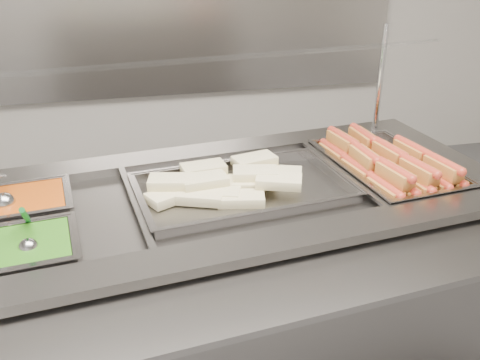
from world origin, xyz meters
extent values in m
cube|color=#9D9793|center=(0.00, 2.45, 1.20)|extent=(3.00, 0.04, 1.20)
cube|color=slate|center=(-0.09, 0.37, 0.42)|extent=(1.83, 0.94, 0.85)
cube|color=gray|center=(-0.05, 0.03, 0.86)|extent=(1.83, 0.35, 0.03)
cube|color=gray|center=(-0.13, 0.71, 0.86)|extent=(1.83, 0.35, 0.03)
cube|color=gray|center=(0.76, 0.47, 0.86)|extent=(0.19, 0.57, 0.03)
cube|color=black|center=(-0.09, 0.37, 0.75)|extent=(1.63, 0.74, 0.02)
cube|color=gray|center=(0.33, 0.42, 0.87)|extent=(0.09, 0.55, 0.01)
cube|color=gray|center=(-0.38, 0.33, 0.87)|extent=(0.09, 0.55, 0.01)
cube|color=gray|center=(-0.03, -0.13, 0.83)|extent=(1.77, 0.45, 0.02)
cylinder|color=silver|center=(0.63, 0.77, 1.09)|extent=(0.02, 0.02, 0.43)
cube|color=silver|center=(-0.11, 0.57, 1.25)|extent=(1.63, 0.48, 0.08)
cube|color=#BC3A0A|center=(-0.73, 0.43, 0.84)|extent=(0.30, 0.25, 0.09)
cube|color=#226810|center=(-0.69, 0.15, 0.84)|extent=(0.30, 0.25, 0.09)
cube|color=#B06224|center=(0.42, 0.26, 0.86)|extent=(0.07, 0.15, 0.05)
cylinder|color=#B43020|center=(0.42, 0.26, 0.88)|extent=(0.05, 0.16, 0.03)
cube|color=#B06224|center=(0.40, 0.43, 0.86)|extent=(0.07, 0.15, 0.05)
cylinder|color=#B43020|center=(0.40, 0.43, 0.88)|extent=(0.05, 0.16, 0.03)
cube|color=#B06224|center=(0.38, 0.60, 0.86)|extent=(0.07, 0.15, 0.05)
cylinder|color=#B43020|center=(0.38, 0.60, 0.88)|extent=(0.05, 0.16, 0.03)
cube|color=#B06224|center=(0.48, 0.26, 0.86)|extent=(0.07, 0.15, 0.05)
cylinder|color=#B43020|center=(0.48, 0.26, 0.88)|extent=(0.05, 0.16, 0.03)
cube|color=#B06224|center=(0.46, 0.43, 0.86)|extent=(0.07, 0.15, 0.05)
cylinder|color=#B43020|center=(0.46, 0.43, 0.88)|extent=(0.05, 0.16, 0.03)
cube|color=#B06224|center=(0.44, 0.60, 0.86)|extent=(0.07, 0.15, 0.05)
cylinder|color=#B43020|center=(0.44, 0.60, 0.88)|extent=(0.05, 0.16, 0.03)
cube|color=#B06224|center=(0.54, 0.27, 0.86)|extent=(0.06, 0.15, 0.05)
cylinder|color=#B43020|center=(0.54, 0.27, 0.88)|extent=(0.04, 0.16, 0.03)
cube|color=#B06224|center=(0.52, 0.44, 0.86)|extent=(0.07, 0.15, 0.05)
cylinder|color=#B43020|center=(0.52, 0.44, 0.88)|extent=(0.05, 0.16, 0.03)
cube|color=#B06224|center=(0.50, 0.61, 0.86)|extent=(0.07, 0.15, 0.05)
cylinder|color=#B43020|center=(0.50, 0.61, 0.88)|extent=(0.05, 0.16, 0.03)
cube|color=#B06224|center=(0.60, 0.28, 0.86)|extent=(0.07, 0.15, 0.05)
cylinder|color=#B43020|center=(0.60, 0.28, 0.88)|extent=(0.05, 0.16, 0.03)
cube|color=#B06224|center=(0.58, 0.45, 0.86)|extent=(0.06, 0.15, 0.05)
cylinder|color=#B43020|center=(0.58, 0.45, 0.88)|extent=(0.05, 0.16, 0.03)
cube|color=#B06224|center=(0.56, 0.62, 0.86)|extent=(0.07, 0.15, 0.05)
cylinder|color=#B43020|center=(0.56, 0.62, 0.88)|extent=(0.05, 0.16, 0.03)
cube|color=#B06224|center=(0.66, 0.29, 0.86)|extent=(0.07, 0.15, 0.05)
cylinder|color=#B43020|center=(0.66, 0.29, 0.88)|extent=(0.05, 0.16, 0.03)
cube|color=#B06224|center=(0.45, 0.27, 0.91)|extent=(0.08, 0.15, 0.05)
cylinder|color=#B43020|center=(0.45, 0.27, 0.93)|extent=(0.06, 0.16, 0.03)
cube|color=#B06224|center=(0.42, 0.43, 0.91)|extent=(0.06, 0.15, 0.05)
cylinder|color=#B43020|center=(0.42, 0.43, 0.93)|extent=(0.04, 0.16, 0.03)
cube|color=#B06224|center=(0.41, 0.59, 0.91)|extent=(0.07, 0.15, 0.05)
cylinder|color=#B43020|center=(0.41, 0.59, 0.93)|extent=(0.06, 0.16, 0.03)
cube|color=#B06224|center=(0.54, 0.28, 0.91)|extent=(0.08, 0.15, 0.05)
cylinder|color=#B43020|center=(0.54, 0.28, 0.93)|extent=(0.06, 0.16, 0.03)
cube|color=#B06224|center=(0.52, 0.44, 0.91)|extent=(0.07, 0.15, 0.05)
cylinder|color=#B43020|center=(0.52, 0.44, 0.93)|extent=(0.05, 0.16, 0.03)
cube|color=#B06224|center=(0.50, 0.61, 0.91)|extent=(0.06, 0.15, 0.05)
cylinder|color=#B43020|center=(0.50, 0.61, 0.93)|extent=(0.04, 0.16, 0.03)
cube|color=#B06224|center=(0.64, 0.28, 0.91)|extent=(0.08, 0.15, 0.05)
cylinder|color=#B43020|center=(0.64, 0.28, 0.93)|extent=(0.06, 0.16, 0.03)
cube|color=#B06224|center=(0.61, 0.44, 0.91)|extent=(0.07, 0.15, 0.05)
cylinder|color=#B43020|center=(0.61, 0.44, 0.93)|extent=(0.06, 0.16, 0.03)
cube|color=beige|center=(-0.27, 0.37, 0.87)|extent=(0.17, 0.14, 0.03)
cube|color=beige|center=(-0.18, 0.34, 0.87)|extent=(0.17, 0.13, 0.03)
cube|color=beige|center=(-0.05, 0.31, 0.86)|extent=(0.16, 0.11, 0.03)
cube|color=beige|center=(0.12, 0.45, 0.87)|extent=(0.17, 0.13, 0.03)
cube|color=beige|center=(-0.12, 0.35, 0.87)|extent=(0.17, 0.13, 0.03)
cube|color=beige|center=(-0.08, 0.43, 0.86)|extent=(0.17, 0.13, 0.03)
cube|color=beige|center=(-0.25, 0.38, 0.87)|extent=(0.15, 0.10, 0.03)
cube|color=beige|center=(-0.03, 0.40, 0.87)|extent=(0.16, 0.11, 0.03)
cube|color=beige|center=(-0.14, 0.48, 0.90)|extent=(0.16, 0.10, 0.03)
cube|color=beige|center=(0.02, 0.41, 0.90)|extent=(0.16, 0.11, 0.03)
cube|color=beige|center=(-0.26, 0.41, 0.90)|extent=(0.16, 0.11, 0.03)
cube|color=beige|center=(0.08, 0.34, 0.90)|extent=(0.17, 0.13, 0.03)
cube|color=beige|center=(-0.15, 0.39, 0.90)|extent=(0.15, 0.10, 0.03)
cube|color=beige|center=(0.04, 0.51, 0.90)|extent=(0.16, 0.11, 0.03)
sphere|color=#A3A4A8|center=(-0.76, 0.41, 0.88)|extent=(0.07, 0.07, 0.07)
cylinder|color=#A3A4A8|center=(-0.77, 0.49, 0.94)|extent=(0.03, 0.17, 0.08)
sphere|color=#A3A4A8|center=(-0.66, 0.14, 0.87)|extent=(0.05, 0.05, 0.05)
cylinder|color=#136C29|center=(-0.67, 0.21, 0.93)|extent=(0.03, 0.13, 0.11)
camera|label=1|loc=(-0.39, -1.15, 1.63)|focal=40.00mm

